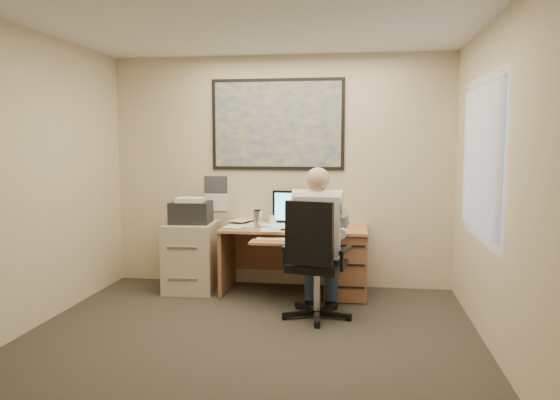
# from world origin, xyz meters

# --- Properties ---
(room_shell) EXTENTS (4.00, 4.50, 2.70)m
(room_shell) POSITION_xyz_m (0.00, 0.00, 1.35)
(room_shell) COLOR #312D26
(room_shell) RESTS_ON ground
(desk) EXTENTS (1.60, 0.97, 1.14)m
(desk) POSITION_xyz_m (0.55, 1.90, 0.44)
(desk) COLOR #B5784D
(desk) RESTS_ON ground
(world_map) EXTENTS (1.56, 0.03, 1.06)m
(world_map) POSITION_xyz_m (-0.03, 2.23, 1.90)
(world_map) COLOR #1E4C93
(world_map) RESTS_ON room_shell
(wall_calendar) EXTENTS (0.28, 0.01, 0.42)m
(wall_calendar) POSITION_xyz_m (-0.78, 2.24, 1.08)
(wall_calendar) COLOR white
(wall_calendar) RESTS_ON room_shell
(window_blinds) EXTENTS (0.06, 1.40, 1.30)m
(window_blinds) POSITION_xyz_m (1.97, 0.80, 1.55)
(window_blinds) COLOR beige
(window_blinds) RESTS_ON room_shell
(filing_cabinet) EXTENTS (0.60, 0.70, 1.07)m
(filing_cabinet) POSITION_xyz_m (-0.97, 1.86, 0.46)
(filing_cabinet) COLOR #BAB096
(filing_cabinet) RESTS_ON ground
(office_chair) EXTENTS (0.83, 0.83, 1.16)m
(office_chair) POSITION_xyz_m (0.55, 1.00, 0.34)
(office_chair) COLOR black
(office_chair) RESTS_ON ground
(person) EXTENTS (0.63, 0.88, 1.46)m
(person) POSITION_xyz_m (0.53, 1.08, 0.73)
(person) COLOR silver
(person) RESTS_ON office_chair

